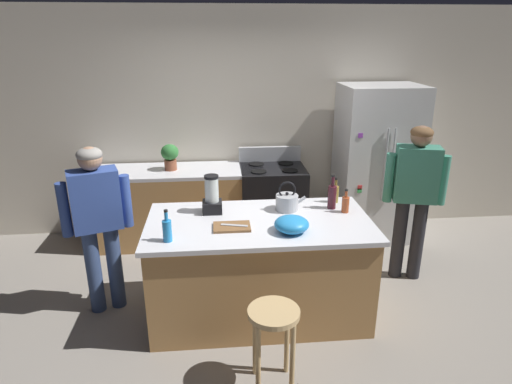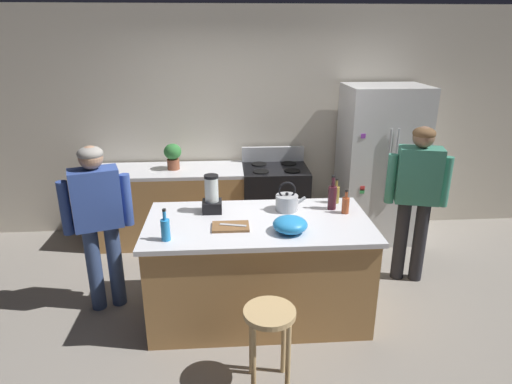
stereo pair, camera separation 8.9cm
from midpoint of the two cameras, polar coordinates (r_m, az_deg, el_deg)
The scene contains 19 objects.
ground_plane at distance 4.15m, azimuth -0.24°, elevation -15.26°, with size 14.00×14.00×0.00m, color gray.
back_wall at distance 5.43m, azimuth -2.10°, elevation 8.90°, with size 8.00×0.10×2.70m, color beige.
kitchen_island at distance 3.91m, azimuth -0.25°, elevation -9.82°, with size 1.90×0.99×0.90m.
back_counter_run at distance 5.32m, azimuth -10.37°, elevation -1.77°, with size 2.00×0.64×0.90m.
refrigerator at distance 5.42m, azimuth 14.86°, elevation 3.54°, with size 0.90×0.73×1.84m.
stove_range at distance 5.30m, azimuth 1.63°, elevation -1.38°, with size 0.76×0.65×1.08m.
person_by_island_left at distance 4.02m, azimuth -20.50°, elevation -2.86°, with size 0.59×0.34×1.53m.
person_by_sink_right at distance 4.52m, azimuth 19.36°, elevation 0.33°, with size 0.59×0.31×1.59m.
bar_stool at distance 3.15m, azimuth 1.44°, elevation -17.12°, with size 0.36×0.36×0.63m.
potted_plant at distance 5.13m, azimuth -11.59°, elevation 4.70°, with size 0.20×0.20×0.30m.
blender_appliance at distance 3.85m, azimuth -6.39°, elevation -0.63°, with size 0.17×0.17×0.34m.
bottle_vinegar at distance 4.13m, azimuth 9.67°, elevation -0.18°, with size 0.06×0.06×0.24m.
bottle_cooking_sauce at distance 3.92m, azimuth 10.90°, elevation -1.52°, with size 0.06×0.06×0.22m.
bottle_soda at distance 3.39m, azimuth -12.20°, elevation -4.82°, with size 0.07×0.07×0.26m.
bottle_wine at distance 3.97m, azimuth 9.21°, elevation -0.53°, with size 0.08×0.08×0.32m.
mixing_bowl at distance 3.49m, azimuth 3.92°, elevation -4.20°, with size 0.28×0.28×0.12m, color #268CD8.
tea_kettle at distance 3.90m, azimuth 3.40°, elevation -1.26°, with size 0.28×0.20×0.27m.
cutting_board at distance 3.58m, azimuth -3.86°, elevation -4.54°, with size 0.30×0.20×0.02m, color brown.
chef_knife at distance 3.57m, azimuth -3.54°, elevation -4.34°, with size 0.22×0.03×0.01m, color #B7BABF.
Camera 1 is at (-0.34, -3.37, 2.40)m, focal length 30.82 mm.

